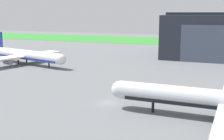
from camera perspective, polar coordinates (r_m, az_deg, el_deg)
name	(u,v)px	position (r m, az deg, el deg)	size (l,w,h in m)	color
ground_plane	(108,103)	(69.75, -0.84, -6.11)	(440.00, 440.00, 0.00)	slate
grass_field_strip	(193,42)	(219.65, 15.00, 5.07)	(440.00, 56.00, 0.08)	#338B32
airliner_far_right	(25,55)	(125.62, -16.04, 2.71)	(42.93, 34.71, 12.26)	white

